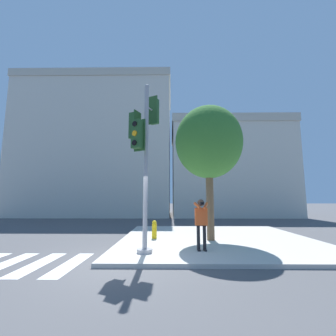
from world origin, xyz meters
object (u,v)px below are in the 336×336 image
Objects in this scene: traffic_signal_pole at (143,144)px; person_photographer at (201,219)px; fire_hydrant at (154,230)px; street_tree at (209,143)px.

traffic_signal_pole is 3.37× the size of person_photographer.
traffic_signal_pole is at bearing -170.34° from person_photographer.
traffic_signal_pole reaches higher than fire_hydrant.
street_tree reaches higher than fire_hydrant.
street_tree is 7.55× the size of fire_hydrant.
traffic_signal_pole is 3.14m from person_photographer.
traffic_signal_pole reaches higher than person_photographer.
street_tree is at bearing 71.28° from person_photographer.
fire_hydrant is at bearing 85.28° from traffic_signal_pole.
street_tree reaches higher than person_photographer.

